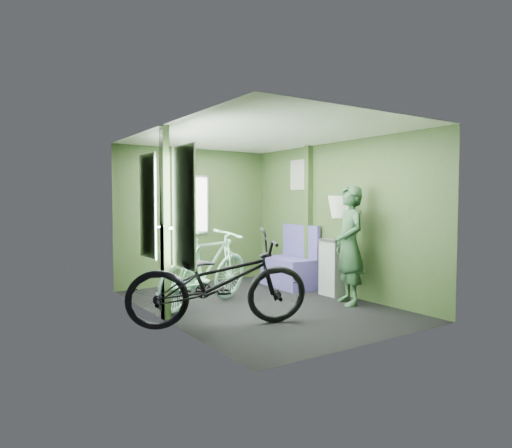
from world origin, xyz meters
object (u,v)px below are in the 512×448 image
(passenger, at_px, (349,245))
(bench_seat, at_px, (291,269))
(waste_box, at_px, (333,267))
(bicycle_black, at_px, (219,328))
(bicycle_mint, at_px, (207,307))

(passenger, distance_m, bench_seat, 1.52)
(waste_box, distance_m, bench_seat, 0.89)
(passenger, bearing_deg, waste_box, 179.86)
(passenger, height_order, bench_seat, passenger)
(bench_seat, bearing_deg, bicycle_black, -142.63)
(bicycle_mint, distance_m, bench_seat, 1.92)
(bicycle_black, xyz_separation_m, bicycle_mint, (0.34, 0.94, 0.00))
(bicycle_black, relative_size, passenger, 1.25)
(bicycle_mint, bearing_deg, bench_seat, -96.18)
(bicycle_black, relative_size, bicycle_mint, 1.15)
(bicycle_mint, relative_size, bench_seat, 1.73)
(passenger, xyz_separation_m, waste_box, (0.22, 0.55, -0.39))
(bicycle_black, xyz_separation_m, passenger, (2.05, 0.04, 0.81))
(passenger, bearing_deg, bench_seat, -163.05)
(passenger, bearing_deg, bicycle_black, -67.78)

